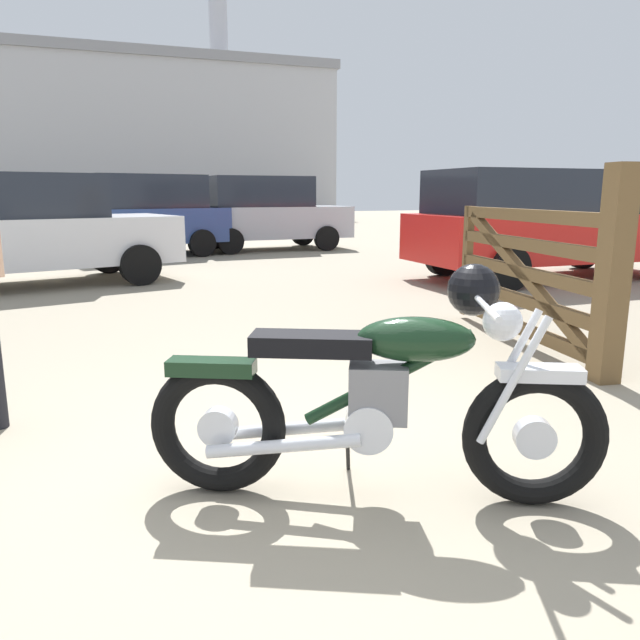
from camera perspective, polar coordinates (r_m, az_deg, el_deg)
ground_plane at (r=3.06m, az=-3.05°, el=-15.19°), size 80.00×80.00×0.00m
vintage_motorcycle at (r=2.78m, az=6.18°, el=-7.01°), size 1.88×1.09×1.07m
timber_gate at (r=5.65m, az=20.11°, el=4.19°), size 0.65×2.51×1.60m
dark_sedan_left at (r=10.66m, az=20.68°, el=8.72°), size 4.80×2.18×1.74m
red_hatchback_near at (r=10.16m, az=-25.61°, el=7.61°), size 4.46×2.53×1.67m
white_estate_far at (r=14.07m, az=-16.73°, el=9.47°), size 4.15×2.38×1.78m
blue_hatchback_right at (r=15.20m, az=-5.13°, el=10.06°), size 3.93×1.88×1.78m
industrial_building at (r=39.20m, az=-17.51°, el=15.75°), size 23.30×12.59×16.05m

